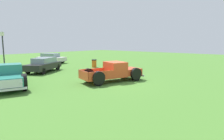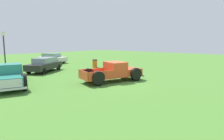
{
  "view_description": "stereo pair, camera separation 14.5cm",
  "coord_description": "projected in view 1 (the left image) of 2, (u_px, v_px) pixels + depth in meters",
  "views": [
    {
      "loc": [
        -11.44,
        -9.41,
        3.09
      ],
      "look_at": [
        -0.15,
        0.36,
        0.9
      ],
      "focal_mm": 31.38,
      "sensor_mm": 36.0,
      "label": 1
    },
    {
      "loc": [
        -11.35,
        -9.52,
        3.09
      ],
      "look_at": [
        -0.15,
        0.36,
        0.9
      ],
      "focal_mm": 31.38,
      "sensor_mm": 36.0,
      "label": 2
    }
  ],
  "objects": [
    {
      "name": "ground_plane",
      "position": [
        117.0,
        82.0,
        15.1
      ],
      "size": [
        80.0,
        80.0,
        0.0
      ],
      "primitive_type": "plane",
      "color": "#477A2D"
    },
    {
      "name": "pickup_truck_foreground",
      "position": [
        116.0,
        72.0,
        15.31
      ],
      "size": [
        5.26,
        3.16,
        1.52
      ],
      "color": "#D14723",
      "rests_on": "ground_plane"
    },
    {
      "name": "pickup_truck_behind_left",
      "position": [
        8.0,
        77.0,
        13.02
      ],
      "size": [
        3.54,
        5.54,
        1.6
      ],
      "color": "#2D8475",
      "rests_on": "ground_plane"
    },
    {
      "name": "sedan_distant_a",
      "position": [
        44.0,
        64.0,
        19.89
      ],
      "size": [
        4.64,
        3.65,
        1.45
      ],
      "color": "black",
      "rests_on": "ground_plane"
    },
    {
      "name": "sedan_distant_b",
      "position": [
        51.0,
        58.0,
        28.03
      ],
      "size": [
        2.97,
        4.51,
        1.4
      ],
      "color": "silver",
      "rests_on": "ground_plane"
    },
    {
      "name": "lamp_post_near",
      "position": [
        3.0,
        51.0,
        19.3
      ],
      "size": [
        0.36,
        0.36,
        4.06
      ],
      "color": "#2D2D33",
      "rests_on": "ground_plane"
    },
    {
      "name": "trash_can",
      "position": [
        94.0,
        63.0,
        23.35
      ],
      "size": [
        0.59,
        0.59,
        0.95
      ],
      "color": "orange",
      "rests_on": "ground_plane"
    }
  ]
}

